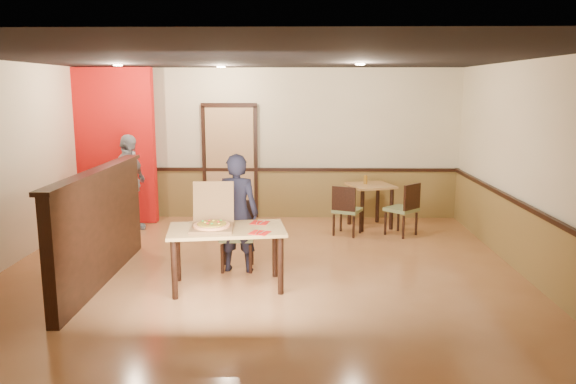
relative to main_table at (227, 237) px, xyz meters
name	(u,v)px	position (x,y,z in m)	size (l,w,h in m)	color
floor	(260,277)	(0.38, 0.38, -0.64)	(7.00, 7.00, 0.00)	#BF7C4A
ceiling	(258,57)	(0.38, 0.38, 2.16)	(7.00, 7.00, 0.00)	black
wall_back	(272,144)	(0.38, 3.88, 0.76)	(7.00, 7.00, 0.00)	beige
wall_right	(538,172)	(3.88, 0.38, 0.76)	(7.00, 7.00, 0.00)	beige
wainscot_back	(273,194)	(0.38, 3.85, -0.19)	(7.00, 0.04, 0.90)	olive
chair_rail_back	(272,170)	(0.38, 3.83, 0.28)	(7.00, 0.06, 0.06)	black
wainscot_right	(530,245)	(3.85, 0.38, -0.19)	(0.04, 7.00, 0.90)	olive
chair_rail_right	(531,209)	(3.83, 0.38, 0.28)	(0.06, 7.00, 0.06)	black
back_door	(230,162)	(-0.42, 3.84, 0.41)	(0.90, 0.06, 2.10)	tan
booth_partition	(100,225)	(-1.62, 0.18, 0.09)	(0.20, 3.10, 1.44)	black
red_accent_panel	(110,146)	(-2.52, 3.38, 0.76)	(1.60, 0.20, 2.78)	red
spot_a	(118,65)	(-1.92, 2.18, 2.14)	(0.14, 0.14, 0.02)	beige
spot_b	(221,67)	(-0.42, 2.88, 2.14)	(0.14, 0.14, 0.02)	beige
spot_c	(360,64)	(1.78, 1.88, 2.14)	(0.14, 0.14, 0.02)	beige
main_table	(227,237)	(0.00, 0.00, 0.00)	(1.51, 1.00, 0.75)	tan
diner_chair	(238,232)	(0.04, 0.79, -0.14)	(0.47, 0.47, 0.92)	olive
side_chair_left	(346,208)	(1.66, 2.51, -0.18)	(0.55, 0.55, 0.85)	olive
side_chair_right	(405,207)	(2.63, 2.52, -0.16)	(0.62, 0.62, 0.89)	olive
side_table	(370,194)	(2.14, 3.12, -0.06)	(0.90, 0.90, 0.76)	tan
diner	(237,213)	(0.06, 0.64, 0.15)	(0.58, 0.38, 1.59)	black
passerby	(129,183)	(-2.02, 2.74, 0.19)	(0.98, 0.41, 1.67)	gray
pizza_box	(212,223)	(-0.17, -0.02, 0.18)	(0.54, 0.63, 0.53)	brown
pizza	(212,225)	(-0.17, -0.08, 0.16)	(0.44, 0.44, 0.03)	#F39A58
napkin_near	(260,233)	(0.42, -0.22, 0.11)	(0.27, 0.27, 0.01)	red
napkin_far	(260,223)	(0.38, 0.28, 0.11)	(0.25, 0.25, 0.01)	red
condiment	(365,180)	(2.05, 3.16, 0.20)	(0.06, 0.06, 0.16)	brown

